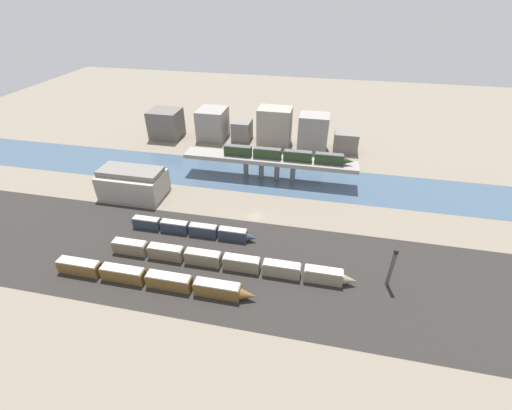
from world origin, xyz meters
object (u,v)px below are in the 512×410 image
warehouse_building (133,182)px  train_yard_near (151,278)px  train_yard_mid (226,261)px  train_yard_far (192,229)px  train_on_bridge (285,155)px  signal_tower (391,268)px

warehouse_building → train_yard_near: bearing=-56.8°
train_yard_mid → train_yard_near: bearing=-149.3°
train_yard_far → warehouse_building: 34.98m
train_on_bridge → train_yard_mid: (-9.21, -53.02, -9.03)m
train_yard_mid → signal_tower: size_ratio=5.84×
train_yard_mid → train_yard_far: (-14.84, 12.28, -0.18)m
train_yard_mid → signal_tower: signal_tower is taller
train_yard_mid → train_yard_far: bearing=140.4°
train_on_bridge → train_yard_mid: train_on_bridge is taller
train_on_bridge → signal_tower: (34.66, -50.80, -5.17)m
train_yard_mid → warehouse_building: bearing=145.5°
train_yard_near → train_yard_far: 22.94m
train_yard_mid → warehouse_building: 54.06m
train_yard_mid → warehouse_building: (-44.50, 30.55, 3.03)m
train_yard_near → warehouse_building: bearing=123.2°
train_yard_near → signal_tower: bearing=11.7°
train_yard_near → signal_tower: 62.97m
train_on_bridge → train_yard_near: train_on_bridge is taller
train_yard_near → train_yard_mid: 20.56m
train_yard_near → train_yard_far: size_ratio=1.36×
train_yard_near → warehouse_building: size_ratio=2.41×
train_yard_mid → signal_tower: 44.10m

